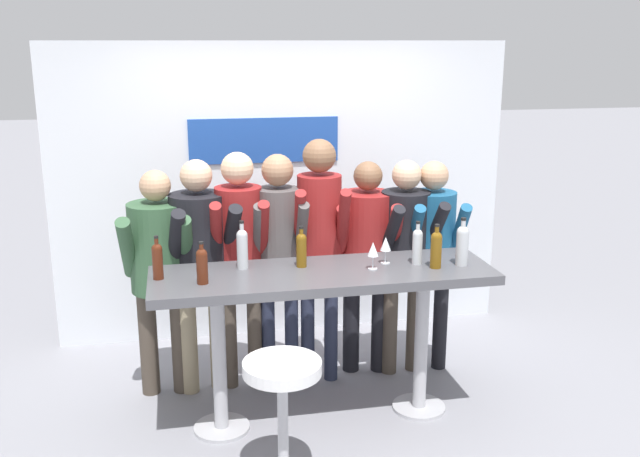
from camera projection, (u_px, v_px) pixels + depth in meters
The scene contains 21 objects.
ground_plane at pixel (323, 418), 4.73m from camera, with size 40.00×40.00×0.00m, color gray.
back_wall at pixel (284, 191), 5.93m from camera, with size 3.76×0.12×2.43m.
tasting_table at pixel (323, 295), 4.51m from camera, with size 2.16×0.65×1.03m.
bar_stool at pixel (283, 403), 3.91m from camera, with size 0.45×0.45×0.75m.
person_far_left at pixel (159, 261), 4.85m from camera, with size 0.49×0.56×1.61m.
person_left at pixel (200, 253), 4.87m from camera, with size 0.52×0.61×1.67m.
person_center_left at pixel (239, 244), 4.91m from camera, with size 0.41×0.53×1.71m.
person_center at pixel (279, 243), 4.96m from camera, with size 0.39×0.52×1.69m.
person_center_right at pixel (319, 232), 4.99m from camera, with size 0.41×0.55×1.79m.
person_right at pixel (367, 246), 5.18m from camera, with size 0.53×0.60×1.61m.
person_far_right at pixel (405, 245), 5.16m from camera, with size 0.44×0.53×1.62m.
person_rightmost at pixel (432, 244), 5.21m from camera, with size 0.44×0.54×1.60m.
wine_bottle_0 at pixel (242, 247), 4.48m from camera, with size 0.07×0.07×0.31m.
wine_bottle_1 at pixel (301, 248), 4.52m from camera, with size 0.07×0.07×0.27m.
wine_bottle_2 at pixel (436, 248), 4.50m from camera, with size 0.07×0.07×0.29m.
wine_bottle_3 at pixel (462, 243), 4.55m from camera, with size 0.08×0.08×0.31m.
wine_bottle_4 at pixel (202, 264), 4.21m from camera, with size 0.07×0.07×0.26m.
wine_bottle_5 at pixel (157, 259), 4.29m from camera, with size 0.06×0.06×0.27m.
wine_bottle_6 at pixel (417, 245), 4.57m from camera, with size 0.06×0.06×0.28m.
wine_glass_0 at pixel (373, 250), 4.47m from camera, with size 0.07×0.07×0.18m.
wine_glass_1 at pixel (386, 245), 4.59m from camera, with size 0.07×0.07×0.18m.
Camera 1 is at (-0.88, -4.16, 2.43)m, focal length 40.00 mm.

